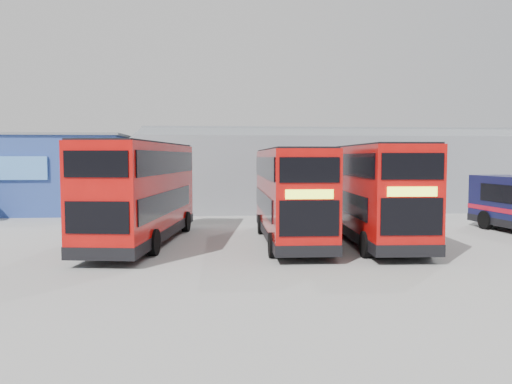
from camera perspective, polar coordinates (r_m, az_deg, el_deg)
name	(u,v)px	position (r m, az deg, el deg)	size (l,w,h in m)	color
ground_plane	(279,263)	(17.38, 2.63, -8.11)	(120.00, 120.00, 0.00)	gray
office_block	(37,173)	(36.74, -23.74, 2.00)	(12.30, 8.32, 5.12)	navy
maintenance_shed	(348,171)	(38.26, 10.47, 2.38)	(30.50, 12.00, 5.89)	gray
double_decker_left	(142,194)	(21.45, -12.89, -0.18)	(3.90, 10.29, 4.26)	#B20C0A
double_decker_centre	(290,196)	(21.29, 3.94, -0.46)	(2.60, 9.52, 4.00)	#B20C0A
double_decker_right	(372,194)	(21.94, 13.08, -0.23)	(2.88, 9.93, 4.15)	#B20C0A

